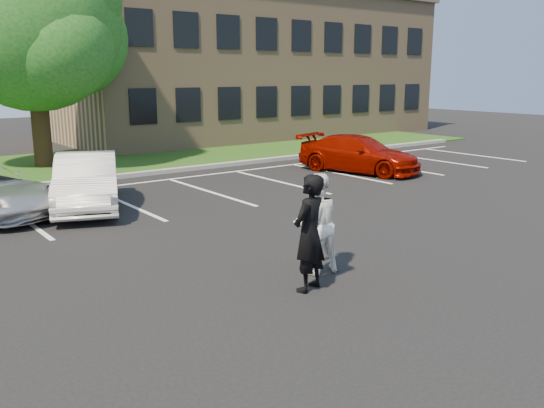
# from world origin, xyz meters

# --- Properties ---
(ground_plane) EXTENTS (90.00, 90.00, 0.00)m
(ground_plane) POSITION_xyz_m (0.00, 0.00, 0.00)
(ground_plane) COLOR black
(ground_plane) RESTS_ON ground
(curb) EXTENTS (40.00, 0.30, 0.15)m
(curb) POSITION_xyz_m (0.00, 12.00, 0.07)
(curb) COLOR gray
(curb) RESTS_ON ground
(grass_strip) EXTENTS (44.00, 8.00, 0.08)m
(grass_strip) POSITION_xyz_m (0.00, 16.00, 0.04)
(grass_strip) COLOR #274F12
(grass_strip) RESTS_ON ground
(stall_lines) EXTENTS (34.00, 5.36, 0.01)m
(stall_lines) POSITION_xyz_m (1.40, 8.95, 0.01)
(stall_lines) COLOR white
(stall_lines) RESTS_ON ground
(office_building) EXTENTS (22.40, 10.40, 8.30)m
(office_building) POSITION_xyz_m (14.00, 21.99, 4.16)
(office_building) COLOR #9A7F5C
(office_building) RESTS_ON ground
(tree) EXTENTS (7.80, 7.20, 8.80)m
(tree) POSITION_xyz_m (0.13, 16.08, 5.35)
(tree) COLOR black
(tree) RESTS_ON ground
(man_black_suit) EXTENTS (0.85, 0.70, 2.02)m
(man_black_suit) POSITION_xyz_m (-0.19, -0.30, 1.01)
(man_black_suit) COLOR black
(man_black_suit) RESTS_ON ground
(man_white_shirt) EXTENTS (1.00, 0.82, 1.88)m
(man_white_shirt) POSITION_xyz_m (0.48, 0.30, 0.94)
(man_white_shirt) COLOR white
(man_white_shirt) RESTS_ON ground
(car_white_sedan) EXTENTS (3.13, 4.82, 1.50)m
(car_white_sedan) POSITION_xyz_m (-1.06, 8.01, 0.75)
(car_white_sedan) COLOR white
(car_white_sedan) RESTS_ON ground
(car_red_compact) EXTENTS (3.18, 5.07, 1.37)m
(car_red_compact) POSITION_xyz_m (9.26, 7.84, 0.69)
(car_red_compact) COLOR #8A0B00
(car_red_compact) RESTS_ON ground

